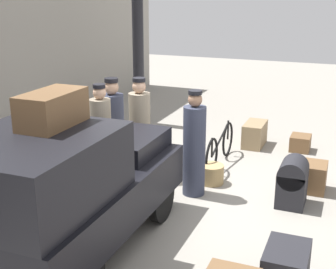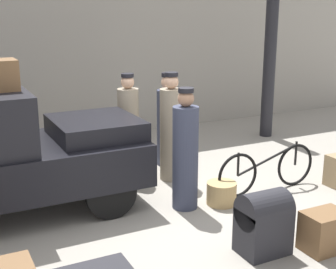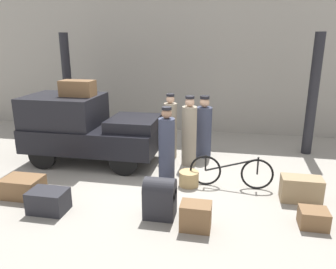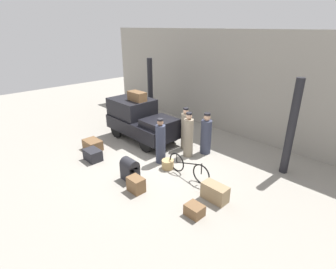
{
  "view_description": "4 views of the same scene",
  "coord_description": "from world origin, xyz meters",
  "px_view_note": "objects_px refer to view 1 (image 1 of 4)",
  "views": [
    {
      "loc": [
        -6.24,
        -2.38,
        3.13
      ],
      "look_at": [
        0.2,
        0.2,
        0.95
      ],
      "focal_mm": 50.0,
      "sensor_mm": 36.0,
      "label": 1
    },
    {
      "loc": [
        -2.67,
        -5.49,
        2.66
      ],
      "look_at": [
        0.2,
        0.2,
        0.95
      ],
      "focal_mm": 50.0,
      "sensor_mm": 36.0,
      "label": 2
    },
    {
      "loc": [
        1.56,
        -6.76,
        3.04
      ],
      "look_at": [
        0.2,
        0.2,
        0.95
      ],
      "focal_mm": 35.0,
      "sensor_mm": 36.0,
      "label": 3
    },
    {
      "loc": [
        6.55,
        -5.88,
        4.62
      ],
      "look_at": [
        0.2,
        0.2,
        0.95
      ],
      "focal_mm": 28.0,
      "sensor_mm": 36.0,
      "label": 4
    }
  ],
  "objects_px": {
    "porter_with_bicycle": "(101,140)",
    "suitcase_black_upright": "(300,143)",
    "conductor_in_dark_uniform": "(194,148)",
    "porter_lifting_near_truck": "(140,132)",
    "truck": "(65,186)",
    "trunk_barrel_dark": "(292,181)",
    "suitcase_small_leather": "(314,177)",
    "trunk_large_brown": "(255,134)",
    "suitcase_tan_flat": "(286,265)",
    "trunk_on_truck_roof": "(52,109)",
    "bicycle": "(220,147)",
    "wicker_basket": "(211,174)",
    "porter_standing_middle": "(113,127)"
  },
  "relations": [
    {
      "from": "truck",
      "to": "porter_lifting_near_truck",
      "type": "bearing_deg",
      "value": 5.43
    },
    {
      "from": "truck",
      "to": "trunk_barrel_dark",
      "type": "bearing_deg",
      "value": -44.0
    },
    {
      "from": "trunk_barrel_dark",
      "to": "suitcase_tan_flat",
      "type": "xyz_separation_m",
      "value": [
        -2.02,
        -0.22,
        -0.17
      ]
    },
    {
      "from": "porter_with_bicycle",
      "to": "suitcase_small_leather",
      "type": "xyz_separation_m",
      "value": [
        1.05,
        -3.28,
        -0.55
      ]
    },
    {
      "from": "wicker_basket",
      "to": "porter_with_bicycle",
      "type": "relative_size",
      "value": 0.25
    },
    {
      "from": "trunk_barrel_dark",
      "to": "trunk_large_brown",
      "type": "xyz_separation_m",
      "value": [
        2.55,
        1.09,
        -0.13
      ]
    },
    {
      "from": "wicker_basket",
      "to": "suitcase_small_leather",
      "type": "height_order",
      "value": "suitcase_small_leather"
    },
    {
      "from": "porter_with_bicycle",
      "to": "porter_lifting_near_truck",
      "type": "bearing_deg",
      "value": -37.88
    },
    {
      "from": "suitcase_black_upright",
      "to": "suitcase_tan_flat",
      "type": "xyz_separation_m",
      "value": [
        -4.61,
        -0.39,
        0.05
      ]
    },
    {
      "from": "porter_with_bicycle",
      "to": "conductor_in_dark_uniform",
      "type": "bearing_deg",
      "value": -82.23
    },
    {
      "from": "conductor_in_dark_uniform",
      "to": "trunk_barrel_dark",
      "type": "relative_size",
      "value": 2.29
    },
    {
      "from": "porter_with_bicycle",
      "to": "truck",
      "type": "bearing_deg",
      "value": -161.64
    },
    {
      "from": "porter_lifting_near_truck",
      "to": "porter_standing_middle",
      "type": "bearing_deg",
      "value": 66.4
    },
    {
      "from": "trunk_on_truck_roof",
      "to": "conductor_in_dark_uniform",
      "type": "bearing_deg",
      "value": -19.52
    },
    {
      "from": "conductor_in_dark_uniform",
      "to": "trunk_large_brown",
      "type": "bearing_deg",
      "value": -8.35
    },
    {
      "from": "wicker_basket",
      "to": "conductor_in_dark_uniform",
      "type": "height_order",
      "value": "conductor_in_dark_uniform"
    },
    {
      "from": "porter_with_bicycle",
      "to": "suitcase_black_upright",
      "type": "xyz_separation_m",
      "value": [
        2.97,
        -2.84,
        -0.63
      ]
    },
    {
      "from": "wicker_basket",
      "to": "trunk_barrel_dark",
      "type": "xyz_separation_m",
      "value": [
        -0.33,
        -1.36,
        0.22
      ]
    },
    {
      "from": "trunk_barrel_dark",
      "to": "suitcase_small_leather",
      "type": "xyz_separation_m",
      "value": [
        0.66,
        -0.27,
        -0.15
      ]
    },
    {
      "from": "conductor_in_dark_uniform",
      "to": "suitcase_small_leather",
      "type": "distance_m",
      "value": 2.02
    },
    {
      "from": "conductor_in_dark_uniform",
      "to": "suitcase_black_upright",
      "type": "height_order",
      "value": "conductor_in_dark_uniform"
    },
    {
      "from": "truck",
      "to": "trunk_on_truck_roof",
      "type": "xyz_separation_m",
      "value": [
        -0.14,
        -0.0,
        0.97
      ]
    },
    {
      "from": "suitcase_black_upright",
      "to": "trunk_on_truck_roof",
      "type": "distance_m",
      "value": 5.84
    },
    {
      "from": "truck",
      "to": "wicker_basket",
      "type": "height_order",
      "value": "truck"
    },
    {
      "from": "porter_with_bicycle",
      "to": "trunk_large_brown",
      "type": "relative_size",
      "value": 2.24
    },
    {
      "from": "bicycle",
      "to": "porter_standing_middle",
      "type": "distance_m",
      "value": 1.99
    },
    {
      "from": "porter_with_bicycle",
      "to": "porter_standing_middle",
      "type": "bearing_deg",
      "value": 16.35
    },
    {
      "from": "porter_standing_middle",
      "to": "trunk_barrel_dark",
      "type": "bearing_deg",
      "value": -98.09
    },
    {
      "from": "conductor_in_dark_uniform",
      "to": "suitcase_tan_flat",
      "type": "relative_size",
      "value": 2.49
    },
    {
      "from": "bicycle",
      "to": "suitcase_tan_flat",
      "type": "height_order",
      "value": "bicycle"
    },
    {
      "from": "bicycle",
      "to": "suitcase_small_leather",
      "type": "distance_m",
      "value": 1.81
    },
    {
      "from": "bicycle",
      "to": "conductor_in_dark_uniform",
      "type": "relative_size",
      "value": 1.04
    },
    {
      "from": "trunk_large_brown",
      "to": "suitcase_small_leather",
      "type": "relative_size",
      "value": 1.5
    },
    {
      "from": "porter_with_bicycle",
      "to": "trunk_on_truck_roof",
      "type": "distance_m",
      "value": 2.52
    },
    {
      "from": "wicker_basket",
      "to": "suitcase_black_upright",
      "type": "xyz_separation_m",
      "value": [
        2.25,
        -1.19,
        -0.0
      ]
    },
    {
      "from": "truck",
      "to": "suitcase_tan_flat",
      "type": "xyz_separation_m",
      "value": [
        0.39,
        -2.55,
        -0.69
      ]
    },
    {
      "from": "truck",
      "to": "bicycle",
      "type": "height_order",
      "value": "truck"
    },
    {
      "from": "porter_lifting_near_truck",
      "to": "conductor_in_dark_uniform",
      "type": "distance_m",
      "value": 1.14
    },
    {
      "from": "suitcase_black_upright",
      "to": "porter_standing_middle",
      "type": "bearing_deg",
      "value": 124.52
    },
    {
      "from": "truck",
      "to": "trunk_large_brown",
      "type": "relative_size",
      "value": 4.35
    },
    {
      "from": "conductor_in_dark_uniform",
      "to": "trunk_on_truck_roof",
      "type": "relative_size",
      "value": 2.05
    },
    {
      "from": "porter_lifting_near_truck",
      "to": "trunk_on_truck_roof",
      "type": "xyz_separation_m",
      "value": [
        -2.72,
        -0.25,
        1.08
      ]
    },
    {
      "from": "porter_lifting_near_truck",
      "to": "suitcase_tan_flat",
      "type": "distance_m",
      "value": 3.6
    },
    {
      "from": "bicycle",
      "to": "suitcase_small_leather",
      "type": "relative_size",
      "value": 3.44
    },
    {
      "from": "porter_lifting_near_truck",
      "to": "porter_with_bicycle",
      "type": "bearing_deg",
      "value": 142.12
    },
    {
      "from": "bicycle",
      "to": "suitcase_black_upright",
      "type": "xyz_separation_m",
      "value": [
        1.38,
        -1.28,
        -0.19
      ]
    },
    {
      "from": "porter_with_bicycle",
      "to": "trunk_barrel_dark",
      "type": "xyz_separation_m",
      "value": [
        0.39,
        -3.01,
        -0.4
      ]
    },
    {
      "from": "truck",
      "to": "bicycle",
      "type": "distance_m",
      "value": 3.77
    },
    {
      "from": "conductor_in_dark_uniform",
      "to": "porter_standing_middle",
      "type": "bearing_deg",
      "value": 70.06
    },
    {
      "from": "conductor_in_dark_uniform",
      "to": "porter_lifting_near_truck",
      "type": "bearing_deg",
      "value": 72.44
    }
  ]
}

